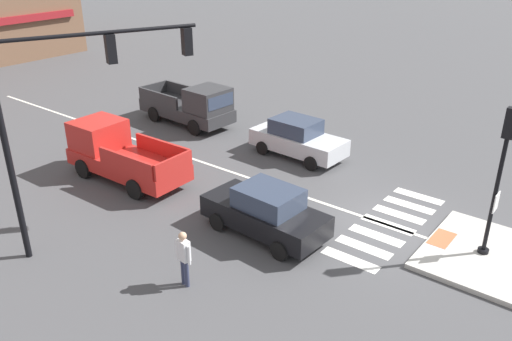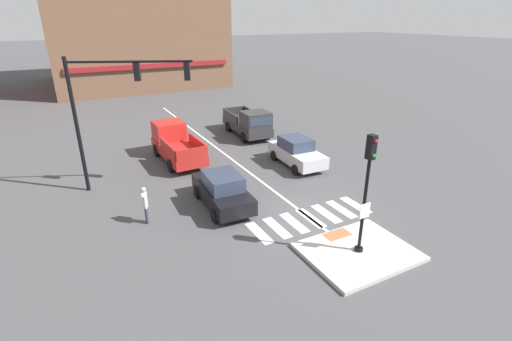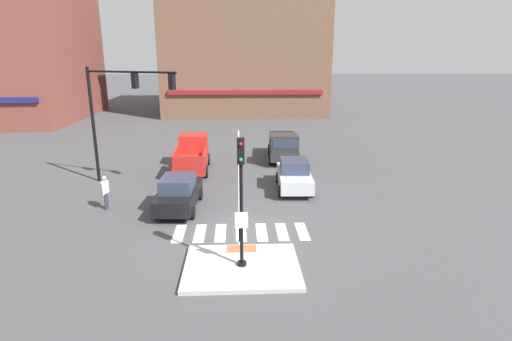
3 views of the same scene
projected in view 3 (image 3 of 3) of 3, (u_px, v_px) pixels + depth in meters
ground_plane at (241, 232)px, 16.94m from camera, size 300.00×300.00×0.00m
traffic_island at (242, 267)px, 14.03m from camera, size 3.97×3.16×0.15m
tactile_pad_front at (241, 249)px, 15.19m from camera, size 1.10×0.60×0.01m
signal_pole at (241, 191)px, 13.27m from camera, size 0.44×0.38×4.46m
crosswalk_stripe_a at (179, 234)px, 16.82m from camera, size 0.44×1.80×0.01m
crosswalk_stripe_b at (200, 233)px, 16.86m from camera, size 0.44×1.80×0.01m
crosswalk_stripe_c at (221, 233)px, 16.90m from camera, size 0.44×1.80×0.01m
crosswalk_stripe_d at (241, 232)px, 16.94m from camera, size 0.44×1.80×0.01m
crosswalk_stripe_e at (262, 232)px, 16.97m from camera, size 0.44×1.80×0.01m
crosswalk_stripe_f at (282, 232)px, 17.01m from camera, size 0.44×1.80×0.01m
crosswalk_stripe_g at (302, 231)px, 17.05m from camera, size 0.44×1.80×0.01m
lane_centre_line at (239, 168)px, 26.55m from camera, size 0.14×28.00×0.01m
traffic_light_mast at (117, 104)px, 22.05m from camera, size 5.27×2.43×6.54m
building_corner_left at (7, 32)px, 44.77m from camera, size 15.40×18.73×19.27m
building_corner_right at (244, 48)px, 53.90m from camera, size 20.11×19.78×16.08m
car_black_westbound_near at (179, 193)px, 19.33m from camera, size 2.00×4.18×1.64m
car_silver_eastbound_mid at (294, 175)px, 22.25m from camera, size 1.98×4.17×1.64m
pickup_truck_red_westbound_far at (193, 155)px, 26.06m from camera, size 2.15×5.14×2.08m
pickup_truck_charcoal_eastbound_far at (283, 147)px, 28.23m from camera, size 2.27×5.20×2.08m
pedestrian_at_curb_left at (105, 190)px, 19.24m from camera, size 0.27×0.55×1.67m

